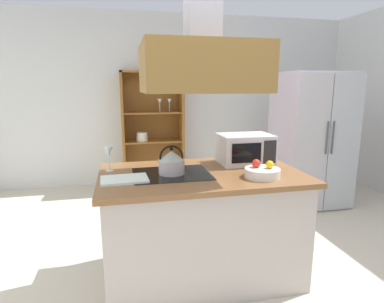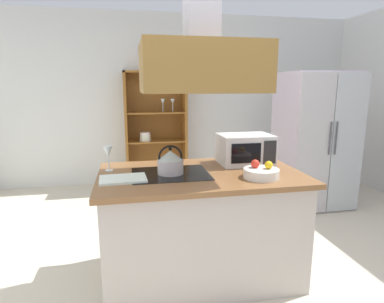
% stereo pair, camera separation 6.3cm
% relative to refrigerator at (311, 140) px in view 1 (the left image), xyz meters
% --- Properties ---
extents(ground_plane, '(7.80, 7.80, 0.00)m').
position_rel_refrigerator_xyz_m(ground_plane, '(-1.62, -1.48, -0.88)').
color(ground_plane, beige).
extents(wall_back, '(6.00, 0.12, 2.70)m').
position_rel_refrigerator_xyz_m(wall_back, '(-1.62, 1.52, 0.47)').
color(wall_back, silver).
rests_on(wall_back, ground).
extents(kitchen_island, '(1.61, 0.97, 0.90)m').
position_rel_refrigerator_xyz_m(kitchen_island, '(-1.85, -1.35, -0.42)').
color(kitchen_island, '#BBAFA5').
rests_on(kitchen_island, ground).
extents(range_hood, '(0.90, 0.70, 1.17)m').
position_rel_refrigerator_xyz_m(range_hood, '(-1.85, -1.35, 0.93)').
color(range_hood, olive).
extents(refrigerator, '(0.90, 0.77, 1.75)m').
position_rel_refrigerator_xyz_m(refrigerator, '(0.00, 0.00, 0.00)').
color(refrigerator, '#BFB2C5').
rests_on(refrigerator, ground).
extents(dish_cabinet, '(0.96, 0.40, 1.80)m').
position_rel_refrigerator_xyz_m(dish_cabinet, '(-1.99, 1.30, -0.08)').
color(dish_cabinet, brown).
rests_on(dish_cabinet, ground).
extents(kettle, '(0.20, 0.20, 0.23)m').
position_rel_refrigerator_xyz_m(kettle, '(-2.09, -1.35, 0.12)').
color(kettle, beige).
rests_on(kettle, kitchen_island).
extents(cutting_board, '(0.35, 0.26, 0.02)m').
position_rel_refrigerator_xyz_m(cutting_board, '(-2.46, -1.45, 0.03)').
color(cutting_board, white).
rests_on(cutting_board, kitchen_island).
extents(microwave, '(0.46, 0.35, 0.26)m').
position_rel_refrigerator_xyz_m(microwave, '(-1.39, -1.13, 0.15)').
color(microwave, silver).
rests_on(microwave, kitchen_island).
extents(wine_glass_on_counter, '(0.08, 0.08, 0.21)m').
position_rel_refrigerator_xyz_m(wine_glass_on_counter, '(-2.57, -1.15, 0.17)').
color(wine_glass_on_counter, silver).
rests_on(wine_glass_on_counter, kitchen_island).
extents(fruit_bowl, '(0.27, 0.27, 0.13)m').
position_rel_refrigerator_xyz_m(fruit_bowl, '(-1.43, -1.58, 0.06)').
color(fruit_bowl, silver).
rests_on(fruit_bowl, kitchen_island).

